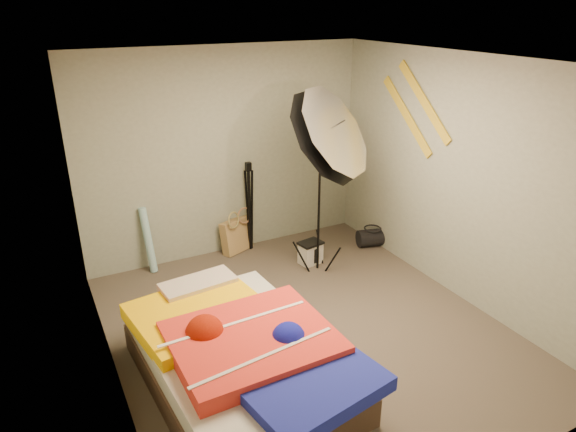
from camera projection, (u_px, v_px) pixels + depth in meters
floor at (308, 330)px, 4.96m from camera, size 4.00×4.00×0.00m
ceiling at (312, 61)px, 3.99m from camera, size 4.00×4.00×0.00m
wall_back at (226, 154)px, 6.11m from camera, size 3.50×0.00×3.50m
wall_front at (490, 330)px, 2.84m from camera, size 3.50×0.00×3.50m
wall_left at (101, 252)px, 3.72m from camera, size 0.00×4.00×4.00m
wall_right at (459, 180)px, 5.22m from camera, size 0.00×4.00×4.00m
tote_bag at (236, 236)px, 6.45m from camera, size 0.46×0.32×0.43m
wrapping_roll at (148, 240)px, 5.91m from camera, size 0.14×0.24×0.78m
camera_case at (310, 253)px, 6.17m from camera, size 0.28×0.22×0.26m
duffel_bag at (372, 238)px, 6.62m from camera, size 0.41×0.31×0.23m
wall_stripe_upper at (424, 101)px, 5.43m from camera, size 0.02×0.91×0.78m
wall_stripe_lower at (407, 116)px, 5.71m from camera, size 0.02×0.91×0.78m
bed at (240, 355)px, 4.15m from camera, size 1.55×2.19×0.57m
photo_umbrella at (324, 139)px, 5.26m from camera, size 1.10×1.25×2.27m
camera_tripod at (249, 201)px, 6.33m from camera, size 0.06×0.06×1.15m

